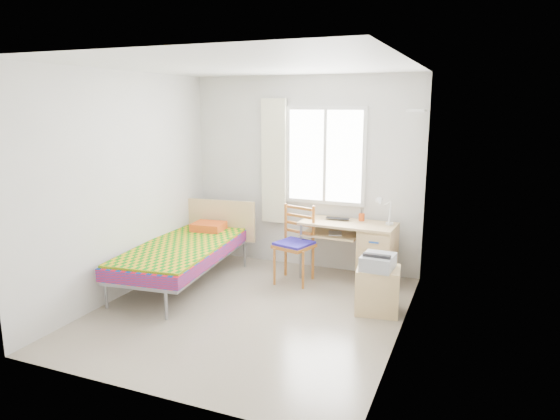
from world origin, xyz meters
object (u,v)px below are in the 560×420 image
object	(u,v)px
desk	(372,251)
chair	(296,239)
printer	(378,261)
bed	(185,250)
cabinet	(378,290)

from	to	relation	value
desk	chair	xyz separation A→B (m)	(-0.90, -0.33, 0.14)
printer	bed	bearing A→B (deg)	-176.98
bed	printer	distance (m)	2.41
bed	chair	bearing A→B (deg)	20.41
printer	chair	bearing A→B (deg)	155.12
bed	desk	world-z (taller)	bed
cabinet	chair	bearing A→B (deg)	145.60
chair	printer	size ratio (longest dim) A/B	2.50
bed	printer	size ratio (longest dim) A/B	5.57
bed	chair	world-z (taller)	chair
desk	chair	world-z (taller)	chair
desk	cabinet	world-z (taller)	desk
cabinet	printer	xyz separation A→B (m)	(-0.00, -0.03, 0.33)
desk	cabinet	distance (m)	0.96
cabinet	printer	world-z (taller)	printer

